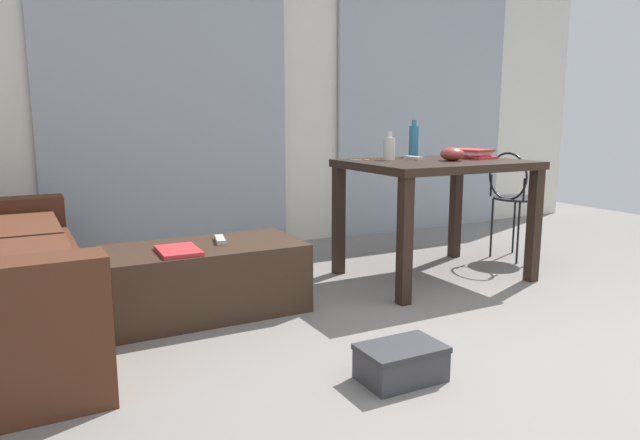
{
  "coord_description": "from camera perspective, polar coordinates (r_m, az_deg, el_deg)",
  "views": [
    {
      "loc": [
        -2.26,
        -1.31,
        1.07
      ],
      "look_at": [
        -0.6,
        1.84,
        0.44
      ],
      "focal_mm": 32.32,
      "sensor_mm": 36.0,
      "label": 1
    }
  ],
  "objects": [
    {
      "name": "curtains",
      "position": [
        4.98,
        -0.8,
        11.54
      ],
      "size": [
        4.28,
        0.03,
        2.39
      ],
      "color": "#99A3AD",
      "rests_on": "ground"
    },
    {
      "name": "shoebox",
      "position": [
        2.47,
        8.02,
        -13.79
      ],
      "size": [
        0.35,
        0.23,
        0.15
      ],
      "color": "#38383D",
      "rests_on": "ground"
    },
    {
      "name": "craft_table",
      "position": [
        3.9,
        11.37,
        4.11
      ],
      "size": [
        1.14,
        0.87,
        0.79
      ],
      "color": "black",
      "rests_on": "ground"
    },
    {
      "name": "wire_chair",
      "position": [
        4.58,
        18.56,
        2.69
      ],
      "size": [
        0.36,
        0.37,
        0.82
      ],
      "color": "black",
      "rests_on": "ground"
    },
    {
      "name": "coffee_table",
      "position": [
        3.26,
        -11.23,
        -5.75
      ],
      "size": [
        1.06,
        0.54,
        0.38
      ],
      "color": "#382619",
      "rests_on": "ground"
    },
    {
      "name": "ground_plane",
      "position": [
        3.55,
        13.61,
        -7.76
      ],
      "size": [
        7.71,
        7.71,
        0.0
      ],
      "primitive_type": "plane",
      "color": "gray"
    },
    {
      "name": "bottle_near",
      "position": [
        4.2,
        9.26,
        7.75
      ],
      "size": [
        0.07,
        0.07,
        0.26
      ],
      "color": "teal",
      "rests_on": "craft_table"
    },
    {
      "name": "tv_remote_primary",
      "position": [
        3.28,
        -9.86,
        -1.94
      ],
      "size": [
        0.09,
        0.19,
        0.03
      ],
      "primitive_type": "cube",
      "rotation": [
        0.0,
        0.0,
        -0.22
      ],
      "color": "#B7B7B2",
      "rests_on": "coffee_table"
    },
    {
      "name": "book_stack",
      "position": [
        4.14,
        14.8,
        6.37
      ],
      "size": [
        0.26,
        0.32,
        0.06
      ],
      "color": "red",
      "rests_on": "craft_table"
    },
    {
      "name": "tv_remote_on_table",
      "position": [
        3.96,
        9.27,
        6.09
      ],
      "size": [
        0.06,
        0.18,
        0.02
      ],
      "primitive_type": "cube",
      "rotation": [
        0.0,
        0.0,
        -0.07
      ],
      "color": "#B7B7B2",
      "rests_on": "craft_table"
    },
    {
      "name": "bowl",
      "position": [
        3.88,
        12.96,
        6.39
      ],
      "size": [
        0.15,
        0.15,
        0.09
      ],
      "primitive_type": "ellipsoid",
      "color": "#9E3833",
      "rests_on": "craft_table"
    },
    {
      "name": "scissors",
      "position": [
        3.84,
        4.17,
        5.96
      ],
      "size": [
        0.12,
        0.06,
        0.0
      ],
      "color": "#9EA0A5",
      "rests_on": "craft_table"
    },
    {
      "name": "bottle_far",
      "position": [
        3.87,
        6.85,
        7.07
      ],
      "size": [
        0.08,
        0.08,
        0.19
      ],
      "color": "beige",
      "rests_on": "craft_table"
    },
    {
      "name": "magazine",
      "position": [
        3.07,
        -13.84,
        -2.96
      ],
      "size": [
        0.21,
        0.29,
        0.02
      ],
      "primitive_type": "cube",
      "rotation": [
        0.0,
        0.0,
        -0.03
      ],
      "color": "red",
      "rests_on": "coffee_table"
    },
    {
      "name": "wall_back",
      "position": [
        5.06,
        -1.25,
        13.07
      ],
      "size": [
        6.27,
        0.1,
        2.67
      ],
      "primitive_type": "cube",
      "color": "silver",
      "rests_on": "ground"
    }
  ]
}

